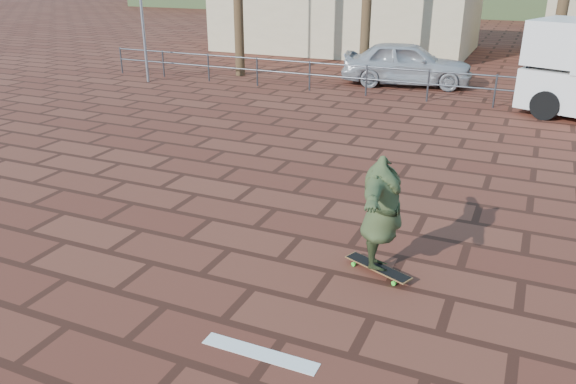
# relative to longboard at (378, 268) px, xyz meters

# --- Properties ---
(ground) EXTENTS (120.00, 120.00, 0.00)m
(ground) POSITION_rel_longboard_xyz_m (-1.44, -1.07, -0.08)
(ground) COLOR #5E2C1F
(ground) RESTS_ON ground
(paint_stripe) EXTENTS (1.40, 0.22, 0.01)m
(paint_stripe) POSITION_rel_longboard_xyz_m (-0.74, -2.27, -0.08)
(paint_stripe) COLOR white
(paint_stripe) RESTS_ON ground
(guardrail) EXTENTS (24.06, 0.06, 1.00)m
(guardrail) POSITION_rel_longboard_xyz_m (-1.44, 10.93, 0.60)
(guardrail) COLOR #47494F
(guardrail) RESTS_ON ground
(building_west) EXTENTS (12.60, 7.60, 4.50)m
(building_west) POSITION_rel_longboard_xyz_m (-7.44, 20.93, 2.20)
(building_west) COLOR beige
(building_west) RESTS_ON ground
(longboard) EXTENTS (1.05, 0.62, 0.10)m
(longboard) POSITION_rel_longboard_xyz_m (0.00, 0.00, 0.00)
(longboard) COLOR olive
(longboard) RESTS_ON ground
(skateboarder) EXTENTS (0.92, 2.11, 1.66)m
(skateboarder) POSITION_rel_longboard_xyz_m (-0.00, -0.00, 0.85)
(skateboarder) COLOR #374424
(skateboarder) RESTS_ON longboard
(car_silver) EXTENTS (4.76, 2.62, 1.53)m
(car_silver) POSITION_rel_longboard_xyz_m (-2.64, 13.20, 0.68)
(car_silver) COLOR #A4A6AB
(car_silver) RESTS_ON ground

